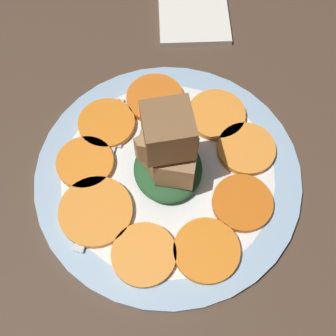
% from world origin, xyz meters
% --- Properties ---
extents(table_slab, '(1.20, 1.20, 0.02)m').
position_xyz_m(table_slab, '(0.00, 0.00, 0.01)').
color(table_slab, '#4C3828').
rests_on(table_slab, ground).
extents(plate, '(0.31, 0.31, 0.01)m').
position_xyz_m(plate, '(0.00, 0.00, 0.03)').
color(plate, '#99B7D1').
rests_on(plate, table_slab).
extents(carrot_slice_0, '(0.08, 0.08, 0.01)m').
position_xyz_m(carrot_slice_0, '(0.05, -0.08, 0.04)').
color(carrot_slice_0, orange).
rests_on(carrot_slice_0, plate).
extents(carrot_slice_1, '(0.07, 0.07, 0.01)m').
position_xyz_m(carrot_slice_1, '(0.10, -0.03, 0.04)').
color(carrot_slice_1, orange).
rests_on(carrot_slice_1, plate).
extents(carrot_slice_2, '(0.07, 0.07, 0.01)m').
position_xyz_m(carrot_slice_2, '(0.09, 0.04, 0.04)').
color(carrot_slice_2, orange).
rests_on(carrot_slice_2, plate).
extents(carrot_slice_3, '(0.07, 0.07, 0.01)m').
position_xyz_m(carrot_slice_3, '(0.04, 0.08, 0.04)').
color(carrot_slice_3, orange).
rests_on(carrot_slice_3, plate).
extents(carrot_slice_4, '(0.07, 0.07, 0.01)m').
position_xyz_m(carrot_slice_4, '(-0.02, 0.09, 0.04)').
color(carrot_slice_4, orange).
rests_on(carrot_slice_4, plate).
extents(carrot_slice_5, '(0.07, 0.07, 0.01)m').
position_xyz_m(carrot_slice_5, '(-0.07, 0.06, 0.04)').
color(carrot_slice_5, orange).
rests_on(carrot_slice_5, plate).
extents(carrot_slice_6, '(0.07, 0.07, 0.01)m').
position_xyz_m(carrot_slice_6, '(-0.10, -0.01, 0.04)').
color(carrot_slice_6, orange).
rests_on(carrot_slice_6, plate).
extents(carrot_slice_7, '(0.07, 0.07, 0.01)m').
position_xyz_m(carrot_slice_7, '(-0.07, -0.07, 0.04)').
color(carrot_slice_7, orange).
rests_on(carrot_slice_7, plate).
extents(carrot_slice_8, '(0.07, 0.07, 0.01)m').
position_xyz_m(carrot_slice_8, '(-0.01, -0.10, 0.04)').
color(carrot_slice_8, orange).
rests_on(carrot_slice_8, plate).
extents(center_pile, '(0.09, 0.08, 0.11)m').
position_xyz_m(center_pile, '(0.00, 0.00, 0.08)').
color(center_pile, '#235128').
rests_on(center_pile, plate).
extents(fork, '(0.20, 0.07, 0.00)m').
position_xyz_m(fork, '(-0.01, -0.07, 0.03)').
color(fork, silver).
rests_on(fork, plate).
extents(napkin, '(0.17, 0.10, 0.01)m').
position_xyz_m(napkin, '(-0.28, 0.05, 0.02)').
color(napkin, silver).
rests_on(napkin, table_slab).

